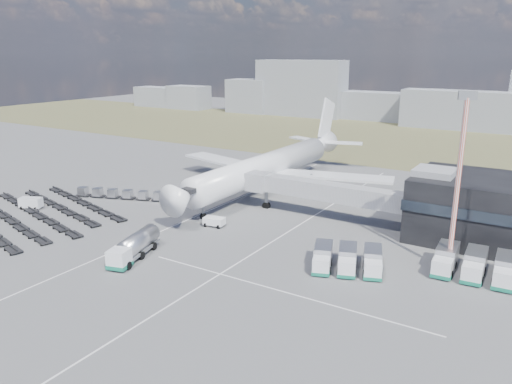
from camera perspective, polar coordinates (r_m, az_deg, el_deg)
The scene contains 15 objects.
ground at distance 82.76m, azimuth -9.87°, elevation -4.74°, with size 420.00×420.00×0.00m, color #565659.
grass_strip at distance 177.65m, azimuth 14.44°, elevation 5.95°, with size 420.00×90.00×0.01m, color brown.
lane_markings at distance 79.20m, azimuth -3.10°, elevation -5.47°, with size 47.12×110.00×0.01m.
jet_bridge at distance 89.05m, azimuth 6.55°, elevation 0.28°, with size 30.30×3.80×7.05m.
airliner at distance 106.46m, azimuth 1.61°, elevation 3.06°, with size 51.59×64.53×17.62m.
skyline at distance 211.34m, azimuth 22.00°, elevation 9.45°, with size 301.33×21.35×25.14m.
fuel_tanker at distance 73.90m, azimuth -13.75°, elevation -6.06°, with size 5.53×11.15×3.49m.
pushback_tug at distance 85.11m, azimuth -4.78°, elevation -3.42°, with size 3.51×1.98×1.56m, color white.
utility_van at distance 103.14m, azimuth -24.34°, elevation -1.18°, with size 4.09×1.85×2.20m, color white.
catering_truck at distance 104.85m, azimuth 6.32°, elevation 0.71°, with size 3.99×7.28×3.16m.
service_trucks_near at distance 69.31m, azimuth 10.40°, elevation -7.57°, with size 10.86×9.54×2.76m.
service_trucks_far at distance 72.23m, azimuth 23.70°, elevation -7.61°, with size 10.20×7.93×2.99m.
uld_row at distance 103.35m, azimuth -14.43°, elevation -0.26°, with size 21.77×9.24×1.75m.
baggage_dollies at distance 99.10m, azimuth -25.46°, elevation -2.39°, with size 38.36×32.30×0.80m.
floodlight_mast at distance 69.50m, azimuth 22.05°, elevation 0.75°, with size 2.26×1.85×23.99m.
Camera 1 is at (52.41, -57.32, 28.58)m, focal length 35.00 mm.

